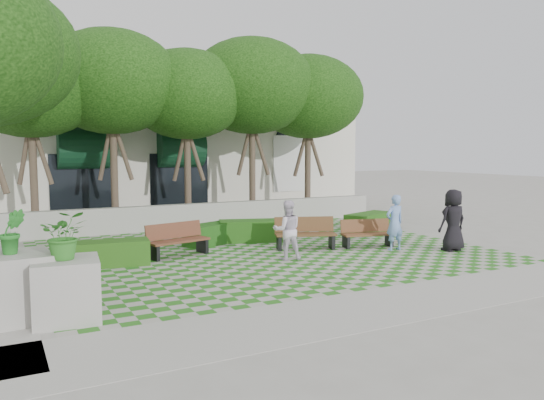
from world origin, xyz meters
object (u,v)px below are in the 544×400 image
person_dark (453,220)px  person_white (287,230)px  planter_front (66,276)px  hedge_west (112,253)px  bench_east (367,234)px  bench_mid (305,234)px  hedge_midleft (212,234)px  person_blue (395,223)px  planter_back (15,284)px  hedge_east (369,223)px  bench_west (177,240)px  hedge_midright (250,231)px

person_dark → person_white: size_ratio=1.13×
planter_front → hedge_west: bearing=69.2°
hedge_west → person_dark: 9.35m
bench_east → person_dark: (1.76, -1.64, 0.49)m
bench_mid → hedge_midleft: (-2.13, 1.94, -0.13)m
person_blue → planter_back: bearing=11.9°
bench_mid → person_white: (-1.20, -1.06, 0.34)m
bench_east → person_white: size_ratio=1.04×
hedge_east → hedge_west: bearing=-172.3°
bench_mid → hedge_midleft: bearing=158.6°
bench_east → hedge_west: size_ratio=0.90×
hedge_east → person_blue: person_blue is taller
bench_west → hedge_east: bench_west is taller
bench_west → person_white: bearing=-50.5°
hedge_midright → person_dark: 6.04m
bench_east → hedge_midleft: bench_east is taller
planter_back → bench_mid: bearing=22.9°
hedge_west → bench_east: bearing=-7.2°
hedge_west → planter_front: size_ratio=0.96×
hedge_west → person_dark: person_dark is taller
hedge_midright → hedge_west: size_ratio=1.07×
hedge_midright → planter_front: planter_front is taller
hedge_midleft → person_white: person_white is taller
hedge_midright → planter_front: (-6.06, -5.51, 0.42)m
person_white → hedge_midright: bearing=-78.8°
bench_east → hedge_west: bearing=-173.1°
bench_west → person_blue: bearing=-34.1°
hedge_west → planter_front: bearing=-110.8°
hedge_west → person_dark: bearing=-15.8°
planter_front → planter_back: (-0.77, 0.41, -0.13)m
hedge_midright → person_blue: size_ratio=1.21×
bench_east → bench_west: size_ratio=0.90×
hedge_east → person_white: person_white is taller
bench_west → bench_mid: bearing=-25.3°
person_blue → person_white: size_ratio=1.02×
bench_west → hedge_midright: bearing=8.3°
hedge_east → hedge_midright: size_ratio=1.01×
bench_west → planter_front: planter_front is taller
bench_west → person_white: person_white is taller
hedge_east → person_blue: bearing=-115.3°
bench_west → planter_front: size_ratio=0.96×
hedge_east → hedge_midright: (-4.41, 0.31, -0.00)m
bench_west → hedge_west: bearing=178.1°
planter_front → hedge_midright: bearing=42.3°
bench_mid → person_dark: (3.55, -2.23, 0.44)m
person_dark → bench_mid: bearing=-30.7°
planter_back → person_blue: 10.04m
bench_mid → planter_back: planter_back is taller
bench_east → hedge_west: (-7.22, 0.91, -0.08)m
hedge_midleft → person_white: 3.18m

